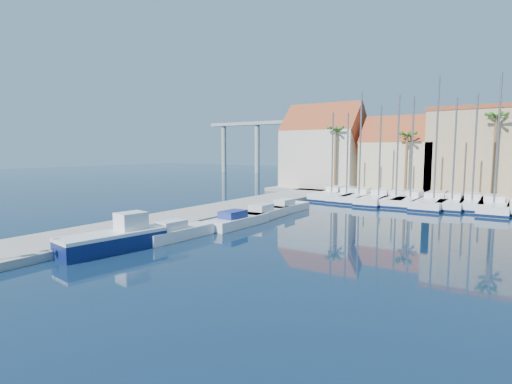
# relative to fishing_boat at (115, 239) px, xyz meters

# --- Properties ---
(ground) EXTENTS (260.00, 260.00, 0.00)m
(ground) POSITION_rel_fishing_boat_xyz_m (4.77, -2.70, -0.78)
(ground) COLOR #081C31
(ground) RESTS_ON ground
(quay_west) EXTENTS (6.00, 77.00, 0.50)m
(quay_west) POSITION_rel_fishing_boat_xyz_m (-4.23, 10.80, -0.53)
(quay_west) COLOR gray
(quay_west) RESTS_ON ground
(shore_north) EXTENTS (54.00, 16.00, 0.50)m
(shore_north) POSITION_rel_fishing_boat_xyz_m (14.77, 45.30, -0.53)
(shore_north) COLOR gray
(shore_north) RESTS_ON ground
(fishing_boat) EXTENTS (3.24, 6.98, 2.35)m
(fishing_boat) POSITION_rel_fishing_boat_xyz_m (0.00, 0.00, 0.00)
(fishing_boat) COLOR #0E1A51
(fishing_boat) RESTS_ON ground
(motorboat_west_0) EXTENTS (2.19, 5.92, 1.40)m
(motorboat_west_0) POSITION_rel_fishing_boat_xyz_m (0.79, 4.66, -0.27)
(motorboat_west_0) COLOR white
(motorboat_west_0) RESTS_ON ground
(motorboat_west_1) EXTENTS (2.29, 6.57, 1.40)m
(motorboat_west_1) POSITION_rel_fishing_boat_xyz_m (1.61, 10.96, -0.27)
(motorboat_west_1) COLOR white
(motorboat_west_1) RESTS_ON ground
(motorboat_west_2) EXTENTS (2.44, 6.67, 1.40)m
(motorboat_west_2) POSITION_rel_fishing_boat_xyz_m (1.38, 15.65, -0.27)
(motorboat_west_2) COLOR white
(motorboat_west_2) RESTS_ON ground
(motorboat_west_3) EXTENTS (2.10, 6.30, 1.40)m
(motorboat_west_3) POSITION_rel_fishing_boat_xyz_m (1.27, 20.27, -0.27)
(motorboat_west_3) COLOR white
(motorboat_west_3) RESTS_ON ground
(sailboat_0) EXTENTS (3.17, 9.83, 11.25)m
(sailboat_0) POSITION_rel_fishing_boat_xyz_m (0.87, 33.76, -0.21)
(sailboat_0) COLOR white
(sailboat_0) RESTS_ON ground
(sailboat_1) EXTENTS (2.79, 9.60, 11.09)m
(sailboat_1) POSITION_rel_fishing_boat_xyz_m (3.03, 33.33, -0.21)
(sailboat_1) COLOR white
(sailboat_1) RESTS_ON ground
(sailboat_2) EXTENTS (3.09, 9.94, 13.47)m
(sailboat_2) POSITION_rel_fishing_boat_xyz_m (4.67, 33.29, -0.18)
(sailboat_2) COLOR white
(sailboat_2) RESTS_ON ground
(sailboat_3) EXTENTS (3.17, 10.85, 11.73)m
(sailboat_3) POSITION_rel_fishing_boat_xyz_m (7.30, 32.93, -0.22)
(sailboat_3) COLOR white
(sailboat_3) RESTS_ON ground
(sailboat_4) EXTENTS (3.40, 10.06, 12.81)m
(sailboat_4) POSITION_rel_fishing_boat_xyz_m (9.22, 33.15, -0.19)
(sailboat_4) COLOR white
(sailboat_4) RESTS_ON ground
(sailboat_5) EXTENTS (2.71, 9.96, 12.55)m
(sailboat_5) POSITION_rel_fishing_boat_xyz_m (10.86, 33.27, -0.20)
(sailboat_5) COLOR white
(sailboat_5) RESTS_ON ground
(sailboat_6) EXTENTS (3.44, 11.88, 14.54)m
(sailboat_6) POSITION_rel_fishing_boat_xyz_m (13.47, 33.26, -0.20)
(sailboat_6) COLOR white
(sailboat_6) RESTS_ON ground
(sailboat_7) EXTENTS (2.80, 9.46, 12.11)m
(sailboat_7) POSITION_rel_fishing_boat_xyz_m (15.28, 33.31, -0.19)
(sailboat_7) COLOR white
(sailboat_7) RESTS_ON ground
(sailboat_8) EXTENTS (2.90, 8.88, 12.52)m
(sailboat_8) POSITION_rel_fishing_boat_xyz_m (17.16, 34.02, -0.17)
(sailboat_8) COLOR white
(sailboat_8) RESTS_ON ground
(sailboat_9) EXTENTS (3.04, 10.85, 14.30)m
(sailboat_9) POSITION_rel_fishing_boat_xyz_m (19.32, 33.00, -0.19)
(sailboat_9) COLOR white
(sailboat_9) RESTS_ON ground
(building_0) EXTENTS (12.30, 9.00, 13.50)m
(building_0) POSITION_rel_fishing_boat_xyz_m (-5.23, 44.30, 5.74)
(building_0) COLOR beige
(building_0) RESTS_ON shore_north
(building_1) EXTENTS (10.30, 8.00, 11.00)m
(building_1) POSITION_rel_fishing_boat_xyz_m (6.77, 44.30, 4.52)
(building_1) COLOR #C3B189
(building_1) RESTS_ON shore_north
(building_2) EXTENTS (14.20, 10.20, 11.50)m
(building_2) POSITION_rel_fishing_boat_xyz_m (17.77, 45.30, 5.48)
(building_2) COLOR tan
(building_2) RESTS_ON shore_north
(palm_0) EXTENTS (2.60, 2.60, 10.15)m
(palm_0) POSITION_rel_fishing_boat_xyz_m (-1.23, 39.30, 8.30)
(palm_0) COLOR brown
(palm_0) RESTS_ON shore_north
(palm_1) EXTENTS (2.60, 2.60, 9.15)m
(palm_1) POSITION_rel_fishing_boat_xyz_m (8.77, 39.30, 7.35)
(palm_1) COLOR brown
(palm_1) RESTS_ON shore_north
(palm_2) EXTENTS (2.60, 2.60, 11.15)m
(palm_2) POSITION_rel_fishing_boat_xyz_m (18.77, 39.30, 9.24)
(palm_2) COLOR brown
(palm_2) RESTS_ON shore_north
(viaduct) EXTENTS (48.00, 2.20, 14.45)m
(viaduct) POSITION_rel_fishing_boat_xyz_m (-34.30, 79.30, 9.47)
(viaduct) COLOR #9E9E99
(viaduct) RESTS_ON ground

